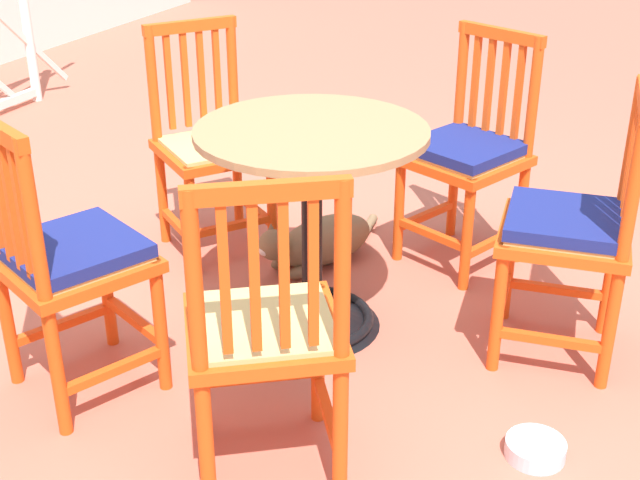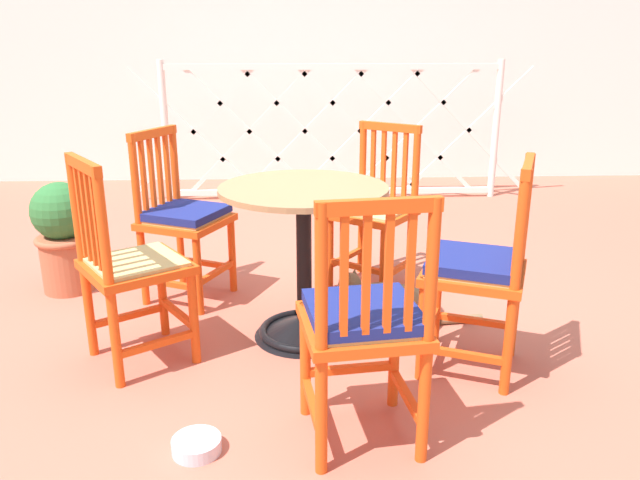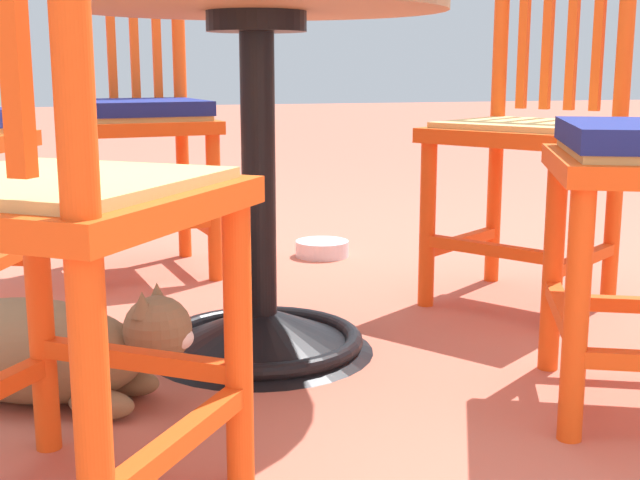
{
  "view_description": "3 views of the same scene",
  "coord_description": "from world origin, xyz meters",
  "px_view_note": "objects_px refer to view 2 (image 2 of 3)",
  "views": [
    {
      "loc": [
        -2.32,
        -1.1,
        1.62
      ],
      "look_at": [
        -0.0,
        -0.06,
        0.38
      ],
      "focal_mm": 48.73,
      "sensor_mm": 36.0,
      "label": 1
    },
    {
      "loc": [
        0.03,
        -2.67,
        1.34
      ],
      "look_at": [
        0.15,
        0.13,
        0.44
      ],
      "focal_mm": 34.67,
      "sensor_mm": 36.0,
      "label": 2
    },
    {
      "loc": [
        0.44,
        1.73,
        0.6
      ],
      "look_at": [
        -0.09,
        -0.12,
        0.21
      ],
      "focal_mm": 48.29,
      "sensor_mm": 36.0,
      "label": 3
    }
  ],
  "objects_px": {
    "pet_water_bowl": "(197,445)",
    "cafe_table": "(304,280)",
    "orange_chair_at_corner": "(183,219)",
    "orange_chair_near_fence": "(364,324)",
    "tabby_cat": "(389,301)",
    "orange_chair_tucked_in": "(375,212)",
    "orange_chair_facing_out": "(130,268)",
    "terracotta_planter": "(64,234)",
    "orange_chair_by_planter": "(479,270)"
  },
  "relations": [
    {
      "from": "terracotta_planter",
      "to": "orange_chair_by_planter",
      "type": "bearing_deg",
      "value": -25.56
    },
    {
      "from": "orange_chair_at_corner",
      "to": "orange_chair_near_fence",
      "type": "bearing_deg",
      "value": -58.22
    },
    {
      "from": "cafe_table",
      "to": "orange_chair_facing_out",
      "type": "xyz_separation_m",
      "value": [
        -0.74,
        -0.21,
        0.15
      ]
    },
    {
      "from": "orange_chair_tucked_in",
      "to": "orange_chair_facing_out",
      "type": "bearing_deg",
      "value": -143.85
    },
    {
      "from": "orange_chair_at_corner",
      "to": "terracotta_planter",
      "type": "bearing_deg",
      "value": 168.76
    },
    {
      "from": "cafe_table",
      "to": "orange_chair_tucked_in",
      "type": "distance_m",
      "value": 0.77
    },
    {
      "from": "pet_water_bowl",
      "to": "orange_chair_tucked_in",
      "type": "bearing_deg",
      "value": 61.94
    },
    {
      "from": "cafe_table",
      "to": "terracotta_planter",
      "type": "xyz_separation_m",
      "value": [
        -1.32,
        0.64,
        0.04
      ]
    },
    {
      "from": "tabby_cat",
      "to": "terracotta_planter",
      "type": "height_order",
      "value": "terracotta_planter"
    },
    {
      "from": "terracotta_planter",
      "to": "pet_water_bowl",
      "type": "relative_size",
      "value": 3.65
    },
    {
      "from": "orange_chair_at_corner",
      "to": "tabby_cat",
      "type": "distance_m",
      "value": 1.17
    },
    {
      "from": "orange_chair_facing_out",
      "to": "orange_chair_at_corner",
      "type": "relative_size",
      "value": 1.0
    },
    {
      "from": "orange_chair_by_planter",
      "to": "tabby_cat",
      "type": "relative_size",
      "value": 1.26
    },
    {
      "from": "orange_chair_by_planter",
      "to": "orange_chair_at_corner",
      "type": "bearing_deg",
      "value": 148.22
    },
    {
      "from": "cafe_table",
      "to": "orange_chair_by_planter",
      "type": "height_order",
      "value": "orange_chair_by_planter"
    },
    {
      "from": "orange_chair_by_planter",
      "to": "pet_water_bowl",
      "type": "xyz_separation_m",
      "value": [
        -1.1,
        -0.53,
        -0.42
      ]
    },
    {
      "from": "cafe_table",
      "to": "pet_water_bowl",
      "type": "height_order",
      "value": "cafe_table"
    },
    {
      "from": "orange_chair_tucked_in",
      "to": "orange_chair_near_fence",
      "type": "bearing_deg",
      "value": -98.91
    },
    {
      "from": "cafe_table",
      "to": "orange_chair_by_planter",
      "type": "bearing_deg",
      "value": -25.13
    },
    {
      "from": "orange_chair_at_corner",
      "to": "orange_chair_tucked_in",
      "type": "bearing_deg",
      "value": 7.25
    },
    {
      "from": "orange_chair_facing_out",
      "to": "orange_chair_at_corner",
      "type": "height_order",
      "value": "same"
    },
    {
      "from": "cafe_table",
      "to": "pet_water_bowl",
      "type": "distance_m",
      "value": 0.98
    },
    {
      "from": "orange_chair_near_fence",
      "to": "pet_water_bowl",
      "type": "xyz_separation_m",
      "value": [
        -0.57,
        -0.05,
        -0.42
      ]
    },
    {
      "from": "cafe_table",
      "to": "orange_chair_at_corner",
      "type": "xyz_separation_m",
      "value": [
        -0.63,
        0.5,
        0.16
      ]
    },
    {
      "from": "orange_chair_facing_out",
      "to": "tabby_cat",
      "type": "height_order",
      "value": "orange_chair_facing_out"
    },
    {
      "from": "orange_chair_near_fence",
      "to": "orange_chair_tucked_in",
      "type": "height_order",
      "value": "same"
    },
    {
      "from": "orange_chair_near_fence",
      "to": "tabby_cat",
      "type": "bearing_deg",
      "value": 76.12
    },
    {
      "from": "pet_water_bowl",
      "to": "cafe_table",
      "type": "bearing_deg",
      "value": 65.85
    },
    {
      "from": "orange_chair_facing_out",
      "to": "terracotta_planter",
      "type": "distance_m",
      "value": 1.03
    },
    {
      "from": "orange_chair_near_fence",
      "to": "tabby_cat",
      "type": "relative_size",
      "value": 1.26
    },
    {
      "from": "cafe_table",
      "to": "terracotta_planter",
      "type": "bearing_deg",
      "value": 154.22
    },
    {
      "from": "orange_chair_near_fence",
      "to": "orange_chair_at_corner",
      "type": "xyz_separation_m",
      "value": [
        -0.82,
        1.32,
        0.0
      ]
    },
    {
      "from": "orange_chair_at_corner",
      "to": "orange_chair_by_planter",
      "type": "bearing_deg",
      "value": -31.78
    },
    {
      "from": "cafe_table",
      "to": "orange_chair_near_fence",
      "type": "bearing_deg",
      "value": -77.4
    },
    {
      "from": "tabby_cat",
      "to": "terracotta_planter",
      "type": "xyz_separation_m",
      "value": [
        -1.74,
        0.46,
        0.23
      ]
    },
    {
      "from": "orange_chair_by_planter",
      "to": "terracotta_planter",
      "type": "relative_size",
      "value": 1.47
    },
    {
      "from": "orange_chair_by_planter",
      "to": "terracotta_planter",
      "type": "bearing_deg",
      "value": 154.44
    },
    {
      "from": "orange_chair_near_fence",
      "to": "tabby_cat",
      "type": "distance_m",
      "value": 1.08
    },
    {
      "from": "tabby_cat",
      "to": "orange_chair_facing_out",
      "type": "bearing_deg",
      "value": -161.97
    },
    {
      "from": "cafe_table",
      "to": "orange_chair_tucked_in",
      "type": "bearing_deg",
      "value": 57.03
    },
    {
      "from": "tabby_cat",
      "to": "pet_water_bowl",
      "type": "xyz_separation_m",
      "value": [
        -0.82,
        -1.04,
        -0.07
      ]
    },
    {
      "from": "orange_chair_near_fence",
      "to": "pet_water_bowl",
      "type": "height_order",
      "value": "orange_chair_near_fence"
    },
    {
      "from": "orange_chair_near_fence",
      "to": "terracotta_planter",
      "type": "bearing_deg",
      "value": 135.87
    },
    {
      "from": "orange_chair_by_planter",
      "to": "orange_chair_at_corner",
      "type": "xyz_separation_m",
      "value": [
        -1.35,
        0.84,
        0.0
      ]
    },
    {
      "from": "orange_chair_facing_out",
      "to": "orange_chair_tucked_in",
      "type": "distance_m",
      "value": 1.42
    },
    {
      "from": "orange_chair_near_fence",
      "to": "orange_chair_by_planter",
      "type": "distance_m",
      "value": 0.72
    },
    {
      "from": "orange_chair_facing_out",
      "to": "orange_chair_tucked_in",
      "type": "relative_size",
      "value": 1.0
    },
    {
      "from": "orange_chair_facing_out",
      "to": "orange_chair_tucked_in",
      "type": "bearing_deg",
      "value": 36.15
    },
    {
      "from": "tabby_cat",
      "to": "orange_chair_near_fence",
      "type": "bearing_deg",
      "value": -103.88
    },
    {
      "from": "tabby_cat",
      "to": "orange_chair_at_corner",
      "type": "bearing_deg",
      "value": 162.88
    }
  ]
}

